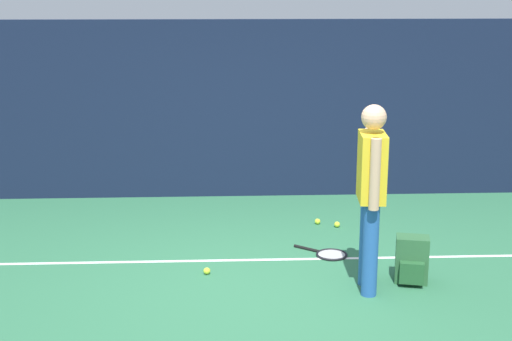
{
  "coord_description": "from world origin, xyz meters",
  "views": [
    {
      "loc": [
        -0.3,
        -6.15,
        2.68
      ],
      "look_at": [
        0.0,
        0.4,
        1.0
      ],
      "focal_mm": 50.59,
      "sensor_mm": 36.0,
      "label": 1
    }
  ],
  "objects_px": {
    "backpack": "(412,261)",
    "tennis_ball_by_fence": "(318,221)",
    "tennis_racket": "(329,254)",
    "tennis_ball_near_player": "(337,224)",
    "tennis_player": "(371,187)",
    "tennis_ball_mid_court": "(207,271)"
  },
  "relations": [
    {
      "from": "tennis_player",
      "to": "tennis_ball_mid_court",
      "type": "bearing_deg",
      "value": 78.64
    },
    {
      "from": "tennis_player",
      "to": "tennis_ball_mid_court",
      "type": "height_order",
      "value": "tennis_player"
    },
    {
      "from": "tennis_player",
      "to": "tennis_ball_near_player",
      "type": "bearing_deg",
      "value": 4.72
    },
    {
      "from": "tennis_ball_near_player",
      "to": "backpack",
      "type": "bearing_deg",
      "value": -74.4
    },
    {
      "from": "tennis_player",
      "to": "tennis_ball_mid_court",
      "type": "xyz_separation_m",
      "value": [
        -1.47,
        0.42,
        -0.93
      ]
    },
    {
      "from": "tennis_racket",
      "to": "tennis_ball_by_fence",
      "type": "bearing_deg",
      "value": 127.33
    },
    {
      "from": "tennis_racket",
      "to": "tennis_ball_near_player",
      "type": "height_order",
      "value": "tennis_ball_near_player"
    },
    {
      "from": "tennis_player",
      "to": "tennis_ball_mid_court",
      "type": "relative_size",
      "value": 25.76
    },
    {
      "from": "tennis_player",
      "to": "tennis_racket",
      "type": "height_order",
      "value": "tennis_player"
    },
    {
      "from": "tennis_racket",
      "to": "tennis_ball_by_fence",
      "type": "relative_size",
      "value": 8.98
    },
    {
      "from": "tennis_racket",
      "to": "tennis_ball_mid_court",
      "type": "height_order",
      "value": "tennis_ball_mid_court"
    },
    {
      "from": "tennis_player",
      "to": "tennis_ball_mid_court",
      "type": "distance_m",
      "value": 1.79
    },
    {
      "from": "tennis_player",
      "to": "backpack",
      "type": "relative_size",
      "value": 3.86
    },
    {
      "from": "tennis_racket",
      "to": "tennis_ball_by_fence",
      "type": "distance_m",
      "value": 0.99
    },
    {
      "from": "tennis_player",
      "to": "tennis_racket",
      "type": "xyz_separation_m",
      "value": [
        -0.22,
        0.87,
        -0.95
      ]
    },
    {
      "from": "tennis_racket",
      "to": "tennis_ball_near_player",
      "type": "relative_size",
      "value": 8.98
    },
    {
      "from": "tennis_ball_by_fence",
      "to": "tennis_ball_mid_court",
      "type": "bearing_deg",
      "value": -130.96
    },
    {
      "from": "tennis_racket",
      "to": "backpack",
      "type": "bearing_deg",
      "value": -9.68
    },
    {
      "from": "backpack",
      "to": "tennis_ball_by_fence",
      "type": "height_order",
      "value": "backpack"
    },
    {
      "from": "backpack",
      "to": "tennis_ball_by_fence",
      "type": "distance_m",
      "value": 1.84
    },
    {
      "from": "tennis_racket",
      "to": "backpack",
      "type": "xyz_separation_m",
      "value": [
        0.66,
        -0.72,
        0.2
      ]
    },
    {
      "from": "tennis_player",
      "to": "tennis_ball_near_player",
      "type": "xyz_separation_m",
      "value": [
        -0.0,
        1.74,
        -0.93
      ]
    }
  ]
}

